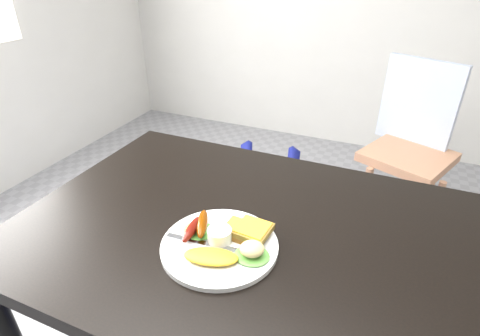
{
  "coord_description": "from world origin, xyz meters",
  "views": [
    {
      "loc": [
        0.26,
        -0.7,
        1.34
      ],
      "look_at": [
        -0.05,
        0.02,
        0.9
      ],
      "focal_mm": 28.0,
      "sensor_mm": 36.0,
      "label": 1
    }
  ],
  "objects_px": {
    "person": "(256,113)",
    "plate": "(220,246)",
    "dining_chair": "(408,157)",
    "dining_table": "(255,234)"
  },
  "relations": [
    {
      "from": "plate",
      "to": "dining_chair",
      "type": "bearing_deg",
      "value": 71.9
    },
    {
      "from": "dining_table",
      "to": "person",
      "type": "xyz_separation_m",
      "value": [
        -0.22,
        0.58,
        0.09
      ]
    },
    {
      "from": "dining_table",
      "to": "person",
      "type": "height_order",
      "value": "person"
    },
    {
      "from": "person",
      "to": "plate",
      "type": "distance_m",
      "value": 0.7
    },
    {
      "from": "dining_table",
      "to": "plate",
      "type": "xyz_separation_m",
      "value": [
        -0.05,
        -0.1,
        0.03
      ]
    },
    {
      "from": "dining_table",
      "to": "dining_chair",
      "type": "height_order",
      "value": "dining_table"
    },
    {
      "from": "dining_chair",
      "to": "plate",
      "type": "xyz_separation_m",
      "value": [
        -0.43,
        -1.3,
        0.31
      ]
    },
    {
      "from": "dining_table",
      "to": "plate",
      "type": "bearing_deg",
      "value": -115.79
    },
    {
      "from": "dining_table",
      "to": "person",
      "type": "relative_size",
      "value": 0.73
    },
    {
      "from": "person",
      "to": "plate",
      "type": "xyz_separation_m",
      "value": [
        0.17,
        -0.68,
        -0.06
      ]
    }
  ]
}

